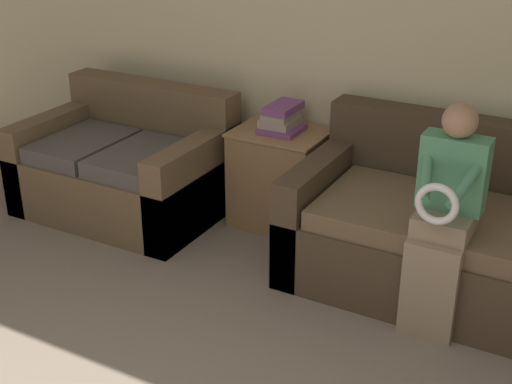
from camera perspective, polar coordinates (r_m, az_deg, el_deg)
name	(u,v)px	position (r m, az deg, el deg)	size (l,w,h in m)	color
wall_back	(381,32)	(4.43, 10.01, 12.49)	(7.47, 0.06, 2.55)	beige
couch_main	(504,247)	(4.07, 19.24, -4.17)	(2.29, 0.98, 0.88)	#473828
couch_side	(127,168)	(4.95, -10.28, 1.89)	(1.32, 0.93, 0.82)	brown
child_left_seated	(445,213)	(3.60, 14.86, -1.63)	(0.33, 0.38, 1.17)	gray
side_shelf	(280,177)	(4.66, 1.94, 1.24)	(0.58, 0.48, 0.65)	olive
book_stack	(282,119)	(4.52, 2.06, 5.89)	(0.25, 0.29, 0.18)	#7A4284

